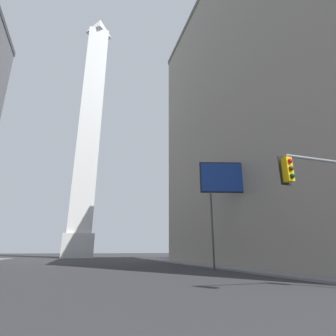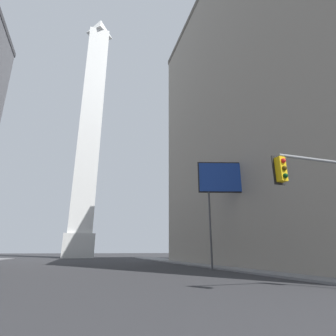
# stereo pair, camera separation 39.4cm
# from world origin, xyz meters

# --- Properties ---
(sidewalk_right) EXTENTS (5.00, 83.68, 0.15)m
(sidewalk_right) POSITION_xyz_m (15.66, 25.10, 0.07)
(sidewalk_right) COLOR slate
(sidewalk_right) RESTS_ON ground_plane
(building_right) EXTENTS (20.45, 39.17, 41.91)m
(building_right) POSITION_xyz_m (25.46, 24.95, 20.96)
(building_right) COLOR gray
(building_right) RESTS_ON ground_plane
(obelisk) EXTENTS (7.32, 7.32, 74.41)m
(obelisk) POSITION_xyz_m (0.00, 69.74, 35.78)
(obelisk) COLOR silver
(obelisk) RESTS_ON ground_plane
(traffic_light_near_right) EXTENTS (5.05, 0.51, 5.87)m
(traffic_light_near_right) POSITION_xyz_m (11.57, 7.43, 4.48)
(traffic_light_near_right) COLOR slate
(traffic_light_near_right) RESTS_ON ground_plane
(billboard_sign) EXTENTS (5.98, 1.90, 10.38)m
(billboard_sign) POSITION_xyz_m (14.20, 20.99, 8.45)
(billboard_sign) COLOR #3F3F42
(billboard_sign) RESTS_ON ground_plane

